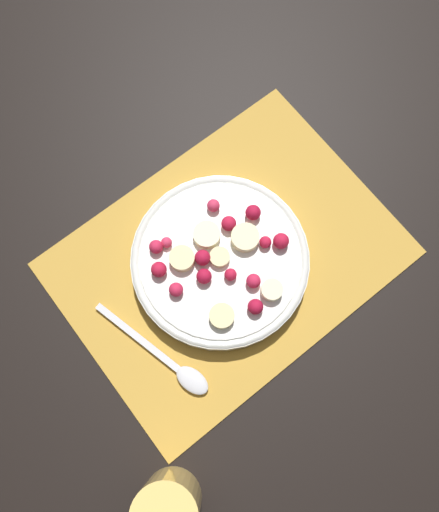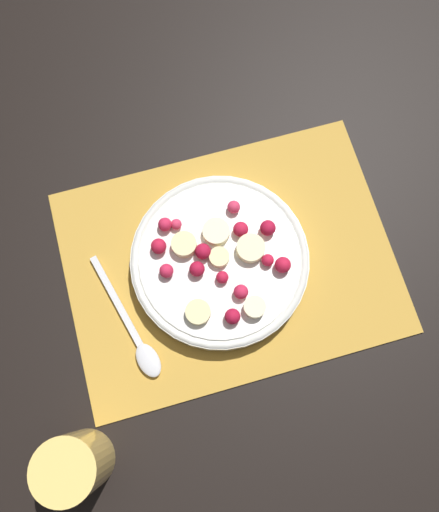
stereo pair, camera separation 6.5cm
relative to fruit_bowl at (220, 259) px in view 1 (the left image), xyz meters
The scene contains 5 objects.
ground_plane 0.03m from the fruit_bowl, behind, with size 3.00×3.00×0.00m, color black.
placemat 0.02m from the fruit_bowl, behind, with size 0.44×0.33×0.01m.
fruit_bowl is the anchor object (origin of this frame).
spoon 0.15m from the fruit_bowl, 28.94° to the left, with size 0.06×0.18×0.01m.
drinking_glass 0.30m from the fruit_bowl, 40.82° to the left, with size 0.07×0.07×0.10m.
Camera 1 is at (0.12, 0.13, 0.67)m, focal length 35.00 mm.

